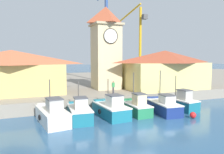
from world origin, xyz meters
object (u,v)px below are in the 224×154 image
warehouse_right (165,69)px  mooring_buoy (193,115)px  fishing_boat_left_inner (111,109)px  warehouse_left (12,72)px  fishing_boat_mid_right (179,102)px  fishing_boat_left_outer (80,112)px  port_crane_far (139,50)px  dock_worker_near_tower (113,87)px  clock_tower (106,46)px  fishing_boat_center (163,106)px  port_crane_near (106,38)px  fishing_boat_far_left (52,114)px  fishing_boat_mid_left (136,107)px

warehouse_right → mooring_buoy: bearing=-110.7°
fishing_boat_left_inner → warehouse_right: size_ratio=0.43×
fishing_boat_left_inner → warehouse_left: (-9.36, 9.04, 3.36)m
fishing_boat_left_inner → fishing_boat_mid_right: 8.44m
warehouse_right → fishing_boat_left_outer: bearing=-154.6°
port_crane_far → dock_worker_near_tower: port_crane_far is taller
clock_tower → warehouse_left: (-12.50, -0.85, -3.40)m
fishing_boat_center → port_crane_near: size_ratio=0.27×
fishing_boat_far_left → fishing_boat_center: bearing=-3.2°
port_crane_far → mooring_buoy: bearing=-108.0°
clock_tower → fishing_boat_mid_left: bearing=-91.7°
fishing_boat_mid_right → warehouse_left: warehouse_left is taller
fishing_boat_center → fishing_boat_mid_left: bearing=167.1°
fishing_boat_mid_left → port_crane_far: (12.99, 22.89, 6.68)m
warehouse_left → port_crane_far: bearing=28.8°
clock_tower → warehouse_left: 12.98m
fishing_boat_far_left → fishing_boat_left_inner: size_ratio=1.07×
clock_tower → warehouse_right: (8.00, -3.15, -3.36)m
fishing_boat_center → mooring_buoy: fishing_boat_center is taller
warehouse_left → dock_worker_near_tower: 12.50m
port_crane_near → port_crane_far: (10.00, 5.69, -1.91)m
fishing_boat_left_inner → warehouse_left: size_ratio=0.40×
fishing_boat_far_left → fishing_boat_mid_right: size_ratio=1.14×
dock_worker_near_tower → mooring_buoy: bearing=-60.6°
clock_tower → port_crane_far: port_crane_far is taller
fishing_boat_left_inner → port_crane_near: 20.11m
fishing_boat_far_left → warehouse_left: size_ratio=0.43×
warehouse_left → port_crane_near: 18.04m
fishing_boat_left_outer → fishing_boat_left_inner: fishing_boat_left_outer is taller
fishing_boat_far_left → warehouse_left: bearing=112.0°
warehouse_left → mooring_buoy: 21.18m
warehouse_right → port_crane_far: (4.70, 16.19, 3.24)m
dock_worker_near_tower → fishing_boat_left_outer: bearing=-136.6°
fishing_boat_mid_right → mooring_buoy: fishing_boat_mid_right is taller
fishing_boat_center → clock_tower: bearing=103.9°
fishing_boat_mid_left → clock_tower: bearing=88.3°
fishing_boat_mid_right → fishing_boat_left_outer: bearing=-179.5°
fishing_boat_left_outer → clock_tower: size_ratio=0.34×
clock_tower → mooring_buoy: 15.76m
port_crane_far → warehouse_right: bearing=-106.2°
fishing_boat_mid_right → port_crane_near: 19.40m
fishing_boat_left_inner → fishing_boat_mid_left: (2.85, 0.03, -0.04)m
fishing_boat_far_left → dock_worker_near_tower: fishing_boat_far_left is taller
fishing_boat_left_outer → fishing_boat_mid_right: (11.67, 0.10, -0.01)m
fishing_boat_center → clock_tower: clock_tower is taller
clock_tower → fishing_boat_center: bearing=-76.1°
fishing_boat_mid_right → port_crane_near: size_ratio=0.24×
port_crane_far → mooring_buoy: 28.64m
warehouse_left → warehouse_right: warehouse_right is taller
fishing_boat_far_left → mooring_buoy: bearing=-15.0°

